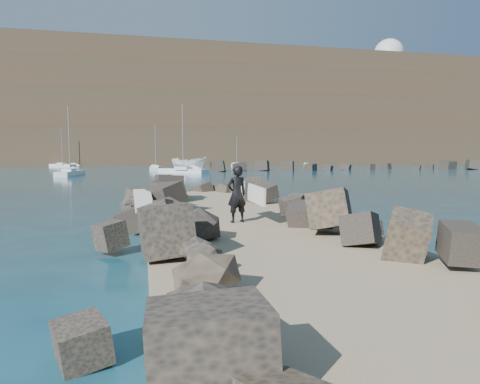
{
  "coord_description": "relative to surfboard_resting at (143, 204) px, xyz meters",
  "views": [
    {
      "loc": [
        -3.07,
        -14.53,
        2.71
      ],
      "look_at": [
        0.0,
        -1.0,
        1.5
      ],
      "focal_mm": 32.0,
      "sensor_mm": 36.0,
      "label": 1
    }
  ],
  "objects": [
    {
      "name": "ground",
      "position": [
        3.08,
        -0.4,
        -1.04
      ],
      "size": [
        800.0,
        800.0,
        0.0
      ],
      "primitive_type": "plane",
      "color": "#0F384C",
      "rests_on": "ground"
    },
    {
      "name": "jetty",
      "position": [
        3.08,
        -2.4,
        -0.74
      ],
      "size": [
        6.0,
        26.0,
        0.6
      ],
      "primitive_type": "cube",
      "color": "#8C7759",
      "rests_on": "ground"
    },
    {
      "name": "riprap_left",
      "position": [
        0.18,
        -1.9,
        -0.54
      ],
      "size": [
        2.6,
        22.0,
        1.0
      ],
      "primitive_type": "cube",
      "color": "black",
      "rests_on": "ground"
    },
    {
      "name": "riprap_right",
      "position": [
        5.98,
        -1.9,
        -0.54
      ],
      "size": [
        2.6,
        22.0,
        1.0
      ],
      "primitive_type": "cube",
      "color": "black",
      "rests_on": "ground"
    },
    {
      "name": "breakwater_secondary",
      "position": [
        38.08,
        54.6,
        -0.44
      ],
      "size": [
        52.0,
        4.0,
        1.2
      ],
      "primitive_type": "cube",
      "color": "black",
      "rests_on": "ground"
    },
    {
      "name": "headland",
      "position": [
        13.08,
        159.6,
        14.96
      ],
      "size": [
        360.0,
        140.0,
        32.0
      ],
      "primitive_type": "cube",
      "color": "#2D4919",
      "rests_on": "ground"
    },
    {
      "name": "surfboard_resting",
      "position": [
        0.0,
        0.0,
        0.0
      ],
      "size": [
        0.71,
        2.46,
        0.08
      ],
      "primitive_type": "cube",
      "rotation": [
        0.0,
        0.0,
        0.04
      ],
      "color": "silver",
      "rests_on": "riprap_left"
    },
    {
      "name": "boat_imported",
      "position": [
        7.59,
        57.13,
        0.12
      ],
      "size": [
        6.44,
        4.35,
        2.33
      ],
      "primitive_type": "imported",
      "rotation": [
        0.0,
        0.0,
        1.19
      ],
      "color": "white",
      "rests_on": "ground"
    },
    {
      "name": "surfer_with_board",
      "position": [
        2.92,
        -1.98,
        0.45
      ],
      "size": [
        1.0,
        2.19,
        1.77
      ],
      "color": "black",
      "rests_on": "jetty"
    },
    {
      "name": "radome",
      "position": [
        102.75,
        152.06,
        42.38
      ],
      "size": [
        12.41,
        12.41,
        19.64
      ],
      "color": "white",
      "rests_on": "headland"
    },
    {
      "name": "sailboat_d",
      "position": [
        20.94,
        80.49,
        -0.69
      ],
      "size": [
        1.55,
        5.89,
        7.18
      ],
      "color": "silver",
      "rests_on": "ground"
    },
    {
      "name": "sailboat_c",
      "position": [
        5.83,
        48.89,
        -0.69
      ],
      "size": [
        7.18,
        7.57,
        10.16
      ],
      "color": "silver",
      "rests_on": "ground"
    },
    {
      "name": "sailboat_f",
      "position": [
        40.77,
        91.73,
        -0.69
      ],
      "size": [
        2.51,
        5.37,
        6.53
      ],
      "color": "silver",
      "rests_on": "ground"
    },
    {
      "name": "sailboat_e",
      "position": [
        -17.48,
        86.69,
        -0.69
      ],
      "size": [
        6.38,
        6.1,
        8.71
      ],
      "color": "silver",
      "rests_on": "ground"
    },
    {
      "name": "sailboat_a",
      "position": [
        -9.13,
        43.38,
        -0.69
      ],
      "size": [
        2.76,
        7.64,
        8.97
      ],
      "color": "silver",
      "rests_on": "ground"
    },
    {
      "name": "sailboat_b",
      "position": [
        2.17,
        60.17,
        -0.69
      ],
      "size": [
        2.24,
        6.76,
        8.05
      ],
      "color": "silver",
      "rests_on": "ground"
    },
    {
      "name": "headland_buildings",
      "position": [
        19.9,
        151.79,
        32.93
      ],
      "size": [
        137.5,
        30.5,
        5.0
      ],
      "color": "white",
      "rests_on": "headland"
    }
  ]
}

